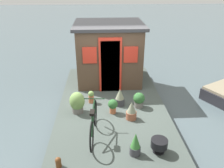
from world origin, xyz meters
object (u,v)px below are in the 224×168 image
potted_plant_succulent (131,111)px  potted_plant_sage (139,100)px  potted_plant_ivy (135,144)px  potted_plant_thyme (120,98)px  potted_plant_rosemary (91,97)px  houseboat_cabin (109,52)px  mooring_bollard (58,162)px  charcoal_grill (159,144)px  bicycle (94,123)px  potted_plant_lavender (113,105)px  potted_plant_basil (77,102)px

potted_plant_succulent → potted_plant_sage: (0.60, -0.30, 0.00)m
potted_plant_succulent → potted_plant_ivy: (-1.36, 0.10, 0.02)m
potted_plant_thyme → potted_plant_rosemary: bearing=76.5°
potted_plant_succulent → houseboat_cabin: bearing=10.2°
potted_plant_rosemary → mooring_bollard: bearing=167.0°
charcoal_grill → mooring_bollard: size_ratio=1.60×
houseboat_cabin → potted_plant_succulent: bearing=-169.8°
bicycle → potted_plant_succulent: bicycle is taller
bicycle → potted_plant_rosemary: 1.61m
bicycle → potted_plant_lavender: bearing=-27.7°
potted_plant_rosemary → charcoal_grill: 2.71m
bicycle → potted_plant_ivy: bearing=-127.8°
potted_plant_ivy → houseboat_cabin: bearing=5.4°
potted_plant_lavender → potted_plant_basil: (0.10, 0.99, 0.07)m
potted_plant_lavender → potted_plant_rosemary: (0.62, 0.62, -0.04)m
potted_plant_thyme → potted_plant_succulent: bearing=-161.6°
potted_plant_succulent → potted_plant_lavender: (0.32, 0.47, -0.00)m
potted_plant_ivy → potted_plant_basil: (1.77, 1.36, 0.05)m
potted_plant_thyme → potted_plant_sage: 0.56m
bicycle → charcoal_grill: size_ratio=4.46×
potted_plant_ivy → mooring_bollard: size_ratio=2.42×
potted_plant_thyme → potted_plant_lavender: bearing=151.6°
potted_plant_sage → mooring_bollard: potted_plant_sage is taller
bicycle → mooring_bollard: 1.21m
potted_plant_ivy → potted_plant_basil: bearing=37.5°
potted_plant_thyme → potted_plant_succulent: size_ratio=1.05×
potted_plant_ivy → potted_plant_lavender: bearing=12.6°
potted_plant_thyme → potted_plant_sage: potted_plant_thyme is taller
houseboat_cabin → potted_plant_lavender: 2.45m
potted_plant_thyme → potted_plant_succulent: 0.77m
potted_plant_sage → mooring_bollard: (-2.22, 1.98, -0.12)m
potted_plant_ivy → mooring_bollard: 1.61m
charcoal_grill → potted_plant_ivy: bearing=95.2°
potted_plant_lavender → potted_plant_rosemary: size_ratio=1.09×
potted_plant_thyme → potted_plant_basil: bearing=104.8°
bicycle → potted_plant_thyme: bicycle is taller
potted_plant_thyme → potted_plant_ivy: 2.09m
potted_plant_succulent → charcoal_grill: bearing=-161.9°
potted_plant_thyme → bicycle: bearing=152.1°
mooring_bollard → potted_plant_succulent: bearing=-46.0°
potted_plant_basil → potted_plant_thyme: bearing=-75.2°
potted_plant_ivy → potted_plant_lavender: potted_plant_ivy is taller
houseboat_cabin → charcoal_grill: size_ratio=6.44×
houseboat_cabin → potted_plant_rosemary: bearing=160.0°
potted_plant_ivy → charcoal_grill: size_ratio=1.51×
potted_plant_sage → potted_plant_lavender: size_ratio=1.09×
potted_plant_rosemary → bicycle: bearing=-176.3°
bicycle → potted_plant_sage: (1.26, -1.28, -0.13)m
potted_plant_lavender → bicycle: bearing=152.3°
bicycle → charcoal_grill: bearing=-114.4°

